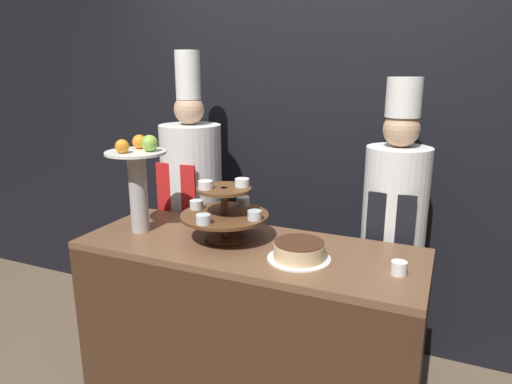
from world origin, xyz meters
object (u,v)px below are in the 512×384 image
tiered_stand (224,210)px  cake_round (299,251)px  chef_left (192,194)px  fruit_pedestal (138,175)px  chef_center_left (394,223)px  cup_white (399,268)px

tiered_stand → cake_round: size_ratio=1.52×
tiered_stand → chef_left: 0.74m
fruit_pedestal → cake_round: size_ratio=1.78×
cake_round → chef_center_left: size_ratio=0.17×
chef_left → tiered_stand: bearing=-45.8°
tiered_stand → chef_left: chef_left is taller
chef_left → cake_round: bearing=-33.3°
fruit_pedestal → cup_white: fruit_pedestal is taller
tiered_stand → chef_center_left: (0.77, 0.53, -0.13)m
fruit_pedestal → cake_round: 0.94m
fruit_pedestal → chef_center_left: 1.40m
tiered_stand → cup_white: (0.87, -0.07, -0.13)m
cake_round → fruit_pedestal: bearing=178.2°
fruit_pedestal → cake_round: bearing=-1.8°
chef_center_left → tiered_stand: bearing=-145.5°
cake_round → chef_left: size_ratio=0.15×
tiered_stand → fruit_pedestal: bearing=-172.6°
cake_round → cup_white: size_ratio=4.28×
cup_white → chef_left: (-1.38, 0.60, 0.02)m
cake_round → chef_center_left: (0.34, 0.62, -0.01)m
tiered_stand → cake_round: (0.43, -0.09, -0.12)m
cup_white → cake_round: bearing=-177.4°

